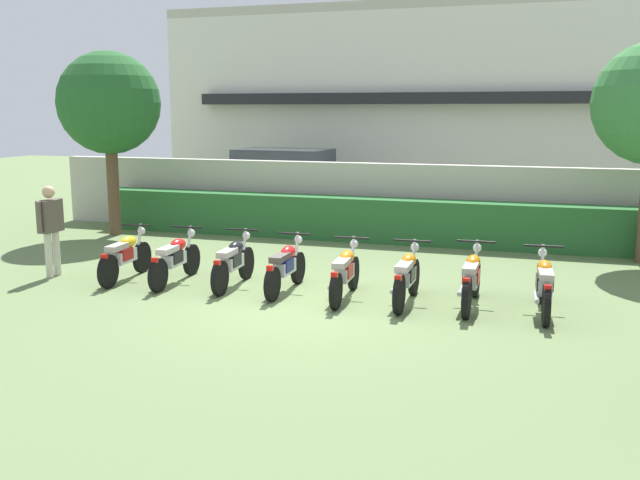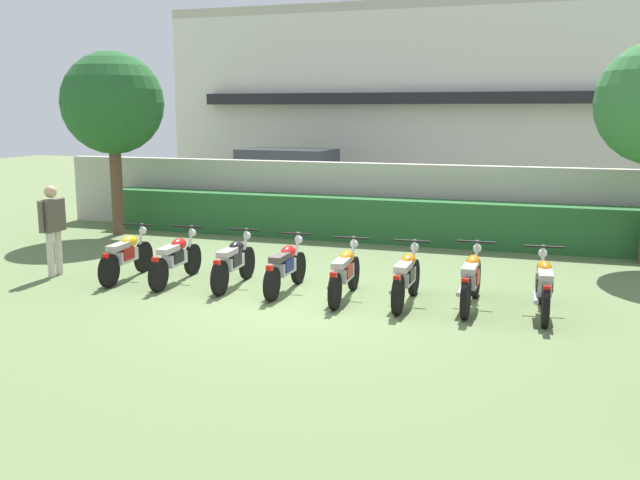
{
  "view_description": "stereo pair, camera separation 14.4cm",
  "coord_description": "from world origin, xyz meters",
  "px_view_note": "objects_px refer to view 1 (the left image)",
  "views": [
    {
      "loc": [
        3.63,
        -10.21,
        3.03
      ],
      "look_at": [
        0.0,
        1.03,
        0.87
      ],
      "focal_mm": 40.06,
      "sensor_mm": 36.0,
      "label": 1
    },
    {
      "loc": [
        3.76,
        -10.16,
        3.03
      ],
      "look_at": [
        0.0,
        1.03,
        0.87
      ],
      "focal_mm": 40.06,
      "sensor_mm": 36.0,
      "label": 2
    }
  ],
  "objects_px": {
    "motorcycle_in_row_5": "(407,276)",
    "motorcycle_in_row_6": "(472,279)",
    "tree_near_inspector": "(109,104)",
    "motorcycle_in_row_0": "(125,256)",
    "motorcycle_in_row_4": "(345,272)",
    "inspector_person": "(51,223)",
    "motorcycle_in_row_3": "(285,267)",
    "motorcycle_in_row_7": "(544,285)",
    "motorcycle_in_row_1": "(175,259)",
    "motorcycle_in_row_2": "(233,262)",
    "parked_car": "(288,181)"
  },
  "relations": [
    {
      "from": "motorcycle_in_row_3",
      "to": "motorcycle_in_row_6",
      "type": "bearing_deg",
      "value": -90.47
    },
    {
      "from": "tree_near_inspector",
      "to": "motorcycle_in_row_4",
      "type": "distance_m",
      "value": 8.61
    },
    {
      "from": "tree_near_inspector",
      "to": "motorcycle_in_row_6",
      "type": "distance_m",
      "value": 10.26
    },
    {
      "from": "motorcycle_in_row_4",
      "to": "motorcycle_in_row_7",
      "type": "relative_size",
      "value": 0.96
    },
    {
      "from": "motorcycle_in_row_3",
      "to": "motorcycle_in_row_0",
      "type": "bearing_deg",
      "value": 90.89
    },
    {
      "from": "motorcycle_in_row_0",
      "to": "motorcycle_in_row_1",
      "type": "xyz_separation_m",
      "value": [
        0.97,
        0.07,
        -0.0
      ]
    },
    {
      "from": "motorcycle_in_row_0",
      "to": "motorcycle_in_row_4",
      "type": "height_order",
      "value": "motorcycle_in_row_0"
    },
    {
      "from": "motorcycle_in_row_4",
      "to": "motorcycle_in_row_5",
      "type": "relative_size",
      "value": 1.02
    },
    {
      "from": "motorcycle_in_row_4",
      "to": "motorcycle_in_row_5",
      "type": "xyz_separation_m",
      "value": [
        1.01,
        -0.0,
        0.01
      ]
    },
    {
      "from": "parked_car",
      "to": "motorcycle_in_row_1",
      "type": "bearing_deg",
      "value": -78.81
    },
    {
      "from": "parked_car",
      "to": "motorcycle_in_row_6",
      "type": "height_order",
      "value": "parked_car"
    },
    {
      "from": "tree_near_inspector",
      "to": "inspector_person",
      "type": "distance_m",
      "value": 4.99
    },
    {
      "from": "tree_near_inspector",
      "to": "motorcycle_in_row_3",
      "type": "bearing_deg",
      "value": -33.72
    },
    {
      "from": "tree_near_inspector",
      "to": "motorcycle_in_row_0",
      "type": "xyz_separation_m",
      "value": [
        2.93,
        -4.07,
        -2.73
      ]
    },
    {
      "from": "motorcycle_in_row_5",
      "to": "motorcycle_in_row_6",
      "type": "distance_m",
      "value": 1.0
    },
    {
      "from": "motorcycle_in_row_7",
      "to": "motorcycle_in_row_4",
      "type": "bearing_deg",
      "value": 87.36
    },
    {
      "from": "motorcycle_in_row_3",
      "to": "inspector_person",
      "type": "distance_m",
      "value": 4.52
    },
    {
      "from": "tree_near_inspector",
      "to": "motorcycle_in_row_6",
      "type": "height_order",
      "value": "tree_near_inspector"
    },
    {
      "from": "motorcycle_in_row_5",
      "to": "motorcycle_in_row_3",
      "type": "bearing_deg",
      "value": 86.47
    },
    {
      "from": "parked_car",
      "to": "motorcycle_in_row_6",
      "type": "xyz_separation_m",
      "value": [
        6.34,
        -8.91,
        -0.48
      ]
    },
    {
      "from": "tree_near_inspector",
      "to": "motorcycle_in_row_2",
      "type": "bearing_deg",
      "value": -38.29
    },
    {
      "from": "tree_near_inspector",
      "to": "motorcycle_in_row_0",
      "type": "distance_m",
      "value": 5.71
    },
    {
      "from": "motorcycle_in_row_1",
      "to": "motorcycle_in_row_4",
      "type": "height_order",
      "value": "motorcycle_in_row_1"
    },
    {
      "from": "motorcycle_in_row_3",
      "to": "motorcycle_in_row_4",
      "type": "relative_size",
      "value": 0.98
    },
    {
      "from": "motorcycle_in_row_4",
      "to": "motorcycle_in_row_7",
      "type": "bearing_deg",
      "value": -91.61
    },
    {
      "from": "motorcycle_in_row_4",
      "to": "inspector_person",
      "type": "distance_m",
      "value": 5.58
    },
    {
      "from": "inspector_person",
      "to": "motorcycle_in_row_3",
      "type": "bearing_deg",
      "value": 3.12
    },
    {
      "from": "tree_near_inspector",
      "to": "motorcycle_in_row_0",
      "type": "height_order",
      "value": "tree_near_inspector"
    },
    {
      "from": "motorcycle_in_row_7",
      "to": "inspector_person",
      "type": "bearing_deg",
      "value": 87.18
    },
    {
      "from": "motorcycle_in_row_2",
      "to": "motorcycle_in_row_6",
      "type": "xyz_separation_m",
      "value": [
        4.06,
        -0.04,
        0.01
      ]
    },
    {
      "from": "motorcycle_in_row_1",
      "to": "inspector_person",
      "type": "xyz_separation_m",
      "value": [
        -2.4,
        -0.23,
        0.55
      ]
    },
    {
      "from": "motorcycle_in_row_1",
      "to": "motorcycle_in_row_4",
      "type": "bearing_deg",
      "value": -95.07
    },
    {
      "from": "motorcycle_in_row_7",
      "to": "motorcycle_in_row_1",
      "type": "bearing_deg",
      "value": 85.57
    },
    {
      "from": "motorcycle_in_row_0",
      "to": "motorcycle_in_row_5",
      "type": "relative_size",
      "value": 1.0
    },
    {
      "from": "motorcycle_in_row_2",
      "to": "motorcycle_in_row_6",
      "type": "relative_size",
      "value": 0.94
    },
    {
      "from": "motorcycle_in_row_1",
      "to": "inspector_person",
      "type": "height_order",
      "value": "inspector_person"
    },
    {
      "from": "motorcycle_in_row_0",
      "to": "motorcycle_in_row_6",
      "type": "distance_m",
      "value": 6.13
    },
    {
      "from": "motorcycle_in_row_3",
      "to": "motorcycle_in_row_4",
      "type": "height_order",
      "value": "motorcycle_in_row_4"
    },
    {
      "from": "motorcycle_in_row_5",
      "to": "motorcycle_in_row_6",
      "type": "height_order",
      "value": "motorcycle_in_row_6"
    },
    {
      "from": "motorcycle_in_row_2",
      "to": "motorcycle_in_row_7",
      "type": "bearing_deg",
      "value": -94.01
    },
    {
      "from": "motorcycle_in_row_0",
      "to": "motorcycle_in_row_7",
      "type": "relative_size",
      "value": 0.94
    },
    {
      "from": "motorcycle_in_row_0",
      "to": "motorcycle_in_row_3",
      "type": "distance_m",
      "value": 3.05
    },
    {
      "from": "parked_car",
      "to": "motorcycle_in_row_2",
      "type": "bearing_deg",
      "value": -71.93
    },
    {
      "from": "motorcycle_in_row_7",
      "to": "tree_near_inspector",
      "type": "bearing_deg",
      "value": 64.13
    },
    {
      "from": "motorcycle_in_row_1",
      "to": "motorcycle_in_row_5",
      "type": "distance_m",
      "value": 4.17
    },
    {
      "from": "motorcycle_in_row_1",
      "to": "motorcycle_in_row_2",
      "type": "relative_size",
      "value": 1.04
    },
    {
      "from": "parked_car",
      "to": "motorcycle_in_row_4",
      "type": "relative_size",
      "value": 2.47
    },
    {
      "from": "motorcycle_in_row_4",
      "to": "motorcycle_in_row_7",
      "type": "height_order",
      "value": "motorcycle_in_row_7"
    },
    {
      "from": "tree_near_inspector",
      "to": "motorcycle_in_row_5",
      "type": "relative_size",
      "value": 2.43
    },
    {
      "from": "motorcycle_in_row_5",
      "to": "motorcycle_in_row_6",
      "type": "xyz_separation_m",
      "value": [
        0.99,
        0.13,
        0.01
      ]
    }
  ]
}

